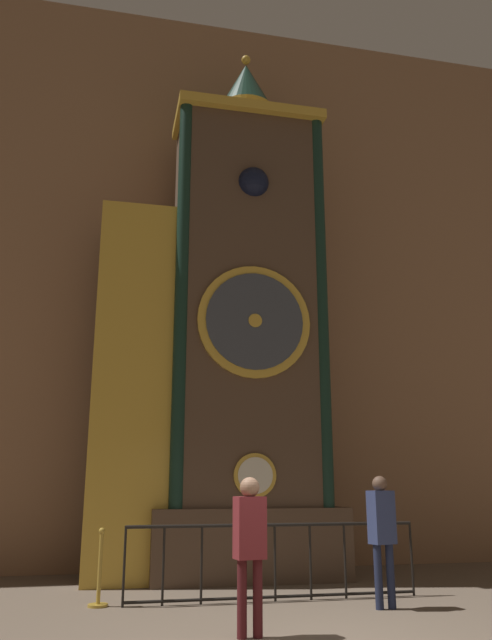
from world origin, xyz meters
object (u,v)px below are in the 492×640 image
at_px(stanchion_post, 99,581).
at_px(visitor_near, 250,538).
at_px(visitor_far, 382,527).
at_px(clock_tower, 223,334).

bearing_deg(stanchion_post, visitor_near, -52.98).
distance_m(visitor_far, stanchion_post, 4.01).
distance_m(clock_tower, visitor_far, 4.87).
height_order(visitor_near, stanchion_post, visitor_near).
xyz_separation_m(visitor_far, stanchion_post, (-3.81, 1.02, -0.72)).
height_order(clock_tower, stanchion_post, clock_tower).
height_order(clock_tower, visitor_far, clock_tower).
distance_m(visitor_near, visitor_far, 2.46).
bearing_deg(clock_tower, stanchion_post, -135.94).
distance_m(clock_tower, stanchion_post, 5.03).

